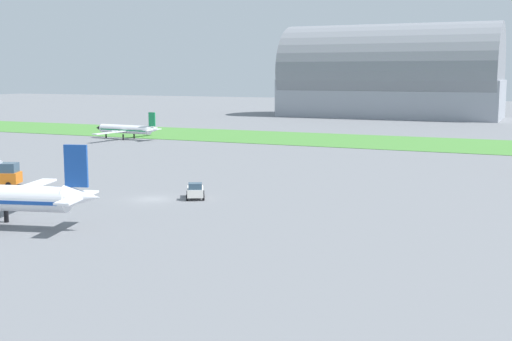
% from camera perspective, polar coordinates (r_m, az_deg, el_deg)
% --- Properties ---
extents(ground_plane, '(600.00, 600.00, 0.00)m').
position_cam_1_polar(ground_plane, '(77.34, -8.73, -2.42)').
color(ground_plane, slate).
extents(grass_taxiway_strip, '(360.00, 28.00, 0.08)m').
position_cam_1_polar(grass_taxiway_strip, '(144.23, 7.32, 2.56)').
color(grass_taxiway_strip, '#478438').
rests_on(grass_taxiway_strip, ground_plane).
extents(airplane_taxiing_turboprop, '(17.24, 20.11, 6.02)m').
position_cam_1_polar(airplane_taxiing_turboprop, '(147.90, -10.90, 3.46)').
color(airplane_taxiing_turboprop, white).
rests_on(airplane_taxiing_turboprop, ground_plane).
extents(pushback_tug_midfield, '(3.35, 4.02, 1.95)m').
position_cam_1_polar(pushback_tug_midfield, '(76.90, -5.16, -1.72)').
color(pushback_tug_midfield, white).
rests_on(pushback_tug_midfield, ground_plane).
extents(hangar_distant, '(69.39, 30.07, 30.07)m').
position_cam_1_polar(hangar_distant, '(223.96, 11.27, 7.64)').
color(hangar_distant, '#9399A3').
rests_on(hangar_distant, ground_plane).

